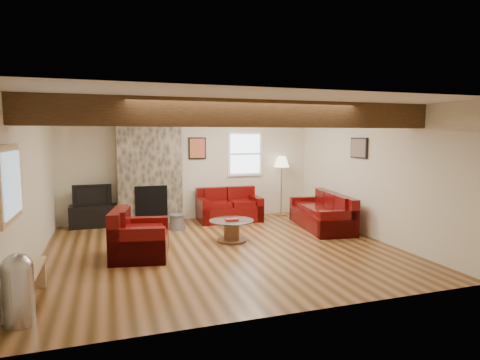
# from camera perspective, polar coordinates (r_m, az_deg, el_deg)

# --- Properties ---
(room) EXTENTS (8.00, 8.00, 8.00)m
(room) POSITION_cam_1_polar(r_m,az_deg,el_deg) (6.98, -2.56, 0.16)
(room) COLOR #533616
(room) RESTS_ON ground
(floor) EXTENTS (6.00, 6.00, 0.00)m
(floor) POSITION_cam_1_polar(r_m,az_deg,el_deg) (7.22, -2.51, -9.76)
(floor) COLOR #533616
(floor) RESTS_ON ground
(oak_beam) EXTENTS (6.00, 0.36, 0.38)m
(oak_beam) POSITION_cam_1_polar(r_m,az_deg,el_deg) (5.75, 0.80, 9.43)
(oak_beam) COLOR black
(oak_beam) RESTS_ON room
(chimney_breast) EXTENTS (1.40, 0.67, 2.50)m
(chimney_breast) POSITION_cam_1_polar(r_m,az_deg,el_deg) (9.25, -12.75, 1.33)
(chimney_breast) COLOR #38332B
(chimney_breast) RESTS_ON floor
(back_window) EXTENTS (0.90, 0.08, 1.10)m
(back_window) POSITION_cam_1_polar(r_m,az_deg,el_deg) (9.94, 0.71, 3.73)
(back_window) COLOR white
(back_window) RESTS_ON room
(hatch_window) EXTENTS (0.08, 1.00, 0.90)m
(hatch_window) POSITION_cam_1_polar(r_m,az_deg,el_deg) (5.32, -29.92, -0.44)
(hatch_window) COLOR tan
(hatch_window) RESTS_ON room
(ceiling_dome) EXTENTS (0.40, 0.40, 0.18)m
(ceiling_dome) POSITION_cam_1_polar(r_m,az_deg,el_deg) (8.08, 1.88, 9.45)
(ceiling_dome) COLOR white
(ceiling_dome) RESTS_ON room
(artwork_back) EXTENTS (0.42, 0.06, 0.52)m
(artwork_back) POSITION_cam_1_polar(r_m,az_deg,el_deg) (9.61, -6.09, 4.51)
(artwork_back) COLOR black
(artwork_back) RESTS_ON room
(artwork_right) EXTENTS (0.06, 0.55, 0.42)m
(artwork_right) POSITION_cam_1_polar(r_m,az_deg,el_deg) (8.49, 16.51, 4.38)
(artwork_right) COLOR black
(artwork_right) RESTS_ON room
(sofa_three) EXTENTS (1.07, 2.04, 0.75)m
(sofa_three) POSITION_cam_1_polar(r_m,az_deg,el_deg) (8.89, 11.48, -4.33)
(sofa_three) COLOR #440408
(sofa_three) RESTS_ON floor
(loveseat) EXTENTS (1.46, 0.86, 0.77)m
(loveseat) POSITION_cam_1_polar(r_m,az_deg,el_deg) (9.44, -1.55, -3.53)
(loveseat) COLOR #440408
(loveseat) RESTS_ON floor
(armchair_red) EXTENTS (1.05, 1.14, 0.81)m
(armchair_red) POSITION_cam_1_polar(r_m,az_deg,el_deg) (6.84, -14.03, -7.36)
(armchair_red) COLOR #440408
(armchair_red) RESTS_ON floor
(coffee_table) EXTENTS (0.84, 0.84, 0.44)m
(coffee_table) POSITION_cam_1_polar(r_m,az_deg,el_deg) (7.65, -1.20, -7.23)
(coffee_table) COLOR #4B2918
(coffee_table) RESTS_ON floor
(tv_cabinet) EXTENTS (0.98, 0.39, 0.49)m
(tv_cabinet) POSITION_cam_1_polar(r_m,az_deg,el_deg) (9.38, -20.15, -4.84)
(tv_cabinet) COLOR black
(tv_cabinet) RESTS_ON floor
(television) EXTENTS (0.80, 0.11, 0.46)m
(television) POSITION_cam_1_polar(r_m,az_deg,el_deg) (9.31, -20.26, -1.97)
(television) COLOR black
(television) RESTS_ON tv_cabinet
(floor_lamp) EXTENTS (0.38, 0.38, 1.49)m
(floor_lamp) POSITION_cam_1_polar(r_m,az_deg,el_deg) (10.04, 5.94, 2.15)
(floor_lamp) COLOR tan
(floor_lamp) RESTS_ON floor
(pine_bench) EXTENTS (0.26, 1.10, 0.41)m
(pine_bench) POSITION_cam_1_polar(r_m,az_deg,el_deg) (5.55, -27.88, -13.27)
(pine_bench) COLOR tan
(pine_bench) RESTS_ON floor
(pedal_bin) EXTENTS (0.35, 0.35, 0.78)m
(pedal_bin) POSITION_cam_1_polar(r_m,az_deg,el_deg) (4.96, -29.00, -13.44)
(pedal_bin) COLOR #B1B1B6
(pedal_bin) RESTS_ON floor
(coal_bucket) EXTENTS (0.36, 0.36, 0.34)m
(coal_bucket) POSITION_cam_1_polar(r_m,az_deg,el_deg) (8.73, -8.96, -5.85)
(coal_bucket) COLOR slate
(coal_bucket) RESTS_ON floor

